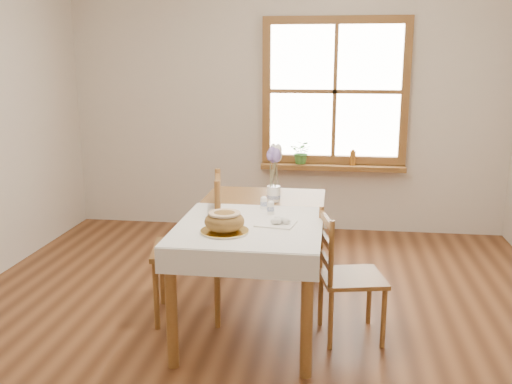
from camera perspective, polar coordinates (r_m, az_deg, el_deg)
ground at (r=3.86m, az=-0.63°, el=-14.14°), size 5.00×5.00×0.00m
room_walls at (r=3.43m, az=-0.71°, el=12.07°), size 4.60×5.10×2.65m
window at (r=5.87m, az=7.90°, el=9.93°), size 1.46×0.08×1.46m
window_sill at (r=5.89m, az=7.66°, el=2.50°), size 1.46×0.20×0.05m
dining_table at (r=3.89m, az=0.00°, el=-3.37°), size 0.90×1.60×0.75m
table_linen at (r=3.58m, az=-0.67°, el=-3.37°), size 0.91×0.99×0.01m
chair_left at (r=3.98m, az=-6.86°, el=-5.45°), size 0.58×0.56×1.01m
chair_right at (r=3.74m, az=9.59°, el=-8.24°), size 0.48×0.47×0.84m
bread_plate at (r=3.42m, az=-3.16°, el=-3.95°), size 0.34×0.34×0.02m
bread_loaf at (r=3.40m, az=-3.17°, el=-2.77°), size 0.24×0.24×0.13m
egg_napkin at (r=3.58m, az=2.00°, el=-3.18°), size 0.26×0.23×0.01m
eggs at (r=3.57m, az=2.00°, el=-2.79°), size 0.20×0.19×0.04m
salt_shaker at (r=3.80m, az=1.46°, el=-1.56°), size 0.06×0.06×0.09m
pepper_shaker at (r=3.93m, az=0.79°, el=-1.06°), size 0.06×0.06×0.09m
flower_vase at (r=4.16m, az=1.78°, el=-0.27°), size 0.12×0.12×0.11m
lavender_bouquet at (r=4.11m, az=1.80°, el=2.71°), size 0.18×0.18×0.33m
potted_plant at (r=5.88m, az=4.60°, el=3.73°), size 0.28×0.30×0.19m
amber_bottle at (r=5.88m, az=9.66°, el=3.45°), size 0.06×0.06×0.16m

